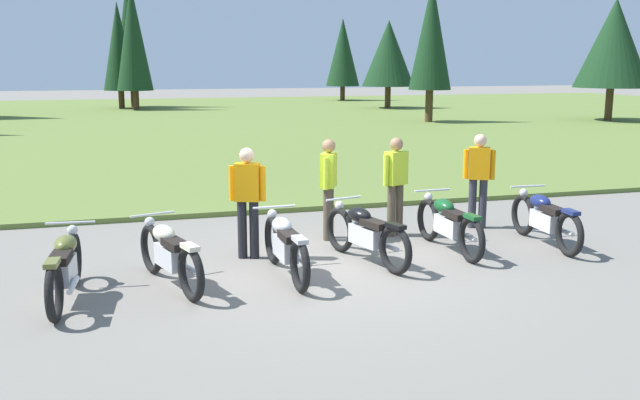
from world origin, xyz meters
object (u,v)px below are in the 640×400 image
motorcycle_black (366,233)px  motorcycle_british_green (449,223)px  motorcycle_silver (285,245)px  rider_near_row_end (329,183)px  motorcycle_navy (545,218)px  rider_in_hivis_vest (396,180)px  motorcycle_olive (65,267)px  rider_with_back_turned (248,196)px  rider_checking_bike (479,175)px  motorcycle_cream (169,254)px

motorcycle_black → motorcycle_british_green: bearing=9.4°
motorcycle_silver → rider_near_row_end: (1.17, 1.83, 0.51)m
motorcycle_silver → rider_near_row_end: rider_near_row_end is taller
motorcycle_navy → rider_in_hivis_vest: size_ratio=1.26×
motorcycle_navy → rider_near_row_end: (-3.23, 1.33, 0.51)m
motorcycle_olive → motorcycle_navy: size_ratio=1.00×
motorcycle_olive → rider_with_back_turned: bearing=27.4°
motorcycle_british_green → rider_checking_bike: bearing=46.9°
motorcycle_black → motorcycle_olive: bearing=-171.6°
motorcycle_black → motorcycle_navy: same height
motorcycle_olive → rider_checking_bike: (6.77, 2.12, 0.51)m
motorcycle_olive → motorcycle_black: 4.17m
motorcycle_black → rider_in_hivis_vest: size_ratio=1.23×
rider_checking_bike → rider_in_hivis_vest: 1.62m
motorcycle_olive → rider_with_back_turned: (2.51, 1.30, 0.51)m
motorcycle_black → rider_in_hivis_vest: 1.81m
motorcycle_british_green → rider_near_row_end: rider_near_row_end is taller
rider_checking_bike → rider_in_hivis_vest: (-1.62, -0.12, 0.00)m
motorcycle_black → motorcycle_navy: size_ratio=0.98×
motorcycle_black → rider_near_row_end: rider_near_row_end is taller
motorcycle_cream → rider_near_row_end: (2.72, 1.83, 0.51)m
motorcycle_silver → motorcycle_british_green: bearing=12.2°
motorcycle_black → rider_near_row_end: (-0.12, 1.47, 0.51)m
motorcycle_navy → rider_checking_bike: bearing=108.3°
motorcycle_cream → motorcycle_olive: bearing=-168.7°
motorcycle_navy → rider_near_row_end: rider_near_row_end is taller
rider_with_back_turned → motorcycle_cream: bearing=-139.7°
rider_with_back_turned → motorcycle_british_green: bearing=-8.4°
motorcycle_british_green → motorcycle_navy: same height
rider_checking_bike → motorcycle_cream: bearing=-161.2°
motorcycle_silver → motorcycle_navy: (4.40, 0.49, 0.00)m
motorcycle_british_green → motorcycle_cream: bearing=-172.2°
motorcycle_navy → rider_checking_bike: rider_checking_bike is taller
motorcycle_silver → motorcycle_navy: bearing=6.4°
motorcycle_olive → motorcycle_british_green: same height
motorcycle_olive → motorcycle_black: bearing=8.4°
rider_with_back_turned → rider_near_row_end: size_ratio=1.00×
rider_in_hivis_vest → rider_near_row_end: bearing=176.3°
motorcycle_black → motorcycle_british_green: (1.45, 0.24, 0.00)m
motorcycle_navy → rider_near_row_end: bearing=157.6°
motorcycle_silver → motorcycle_olive: bearing=-174.9°
motorcycle_british_green → motorcycle_navy: 1.65m
motorcycle_british_green → rider_near_row_end: (-1.58, 1.23, 0.51)m
motorcycle_olive → motorcycle_navy: same height
motorcycle_navy → motorcycle_silver: bearing=-173.6°
rider_in_hivis_vest → motorcycle_olive: bearing=-158.8°
motorcycle_silver → rider_with_back_turned: 1.21m
motorcycle_black → rider_checking_bike: 3.10m
motorcycle_silver → rider_with_back_turned: bearing=107.1°
motorcycle_black → rider_checking_bike: (2.65, 1.52, 0.51)m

